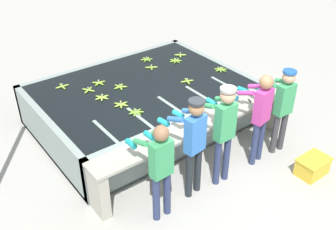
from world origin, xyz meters
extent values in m
plane|color=#A3A099|center=(0.00, 0.00, 0.00)|extent=(80.00, 80.00, 0.00)
cube|color=gray|center=(0.00, 1.94, 0.03)|extent=(4.04, 2.97, 0.06)
cube|color=gray|center=(0.00, 0.51, 0.42)|extent=(4.04, 0.12, 0.84)
cube|color=gray|center=(0.00, 3.36, 0.42)|extent=(4.04, 0.12, 0.84)
cube|color=gray|center=(-1.96, 1.94, 0.42)|extent=(0.12, 2.97, 0.84)
cube|color=gray|center=(1.96, 1.94, 0.42)|extent=(0.12, 2.97, 0.84)
cube|color=black|center=(0.00, 1.94, 0.45)|extent=(3.80, 2.73, 0.78)
cube|color=gray|center=(-1.35, 0.97, 0.42)|extent=(0.06, 0.80, 0.84)
cube|color=gray|center=(-0.67, 0.97, 0.42)|extent=(0.06, 0.80, 0.84)
cube|color=gray|center=(0.00, 0.97, 0.42)|extent=(0.06, 0.80, 0.84)
cube|color=gray|center=(0.67, 0.97, 0.42)|extent=(0.06, 0.80, 0.84)
cube|color=gray|center=(1.35, 0.97, 0.42)|extent=(0.06, 0.80, 0.84)
cube|color=#A8A393|center=(0.00, 0.23, 0.82)|extent=(4.04, 0.45, 0.05)
cube|color=#A8A393|center=(-1.92, 0.23, 0.40)|extent=(0.16, 0.41, 0.79)
cube|color=#A8A393|center=(1.92, 0.23, 0.40)|extent=(0.16, 0.41, 0.79)
cylinder|color=navy|center=(-1.32, -0.40, 0.40)|extent=(0.11, 0.11, 0.80)
cylinder|color=navy|center=(-1.12, -0.40, 0.40)|extent=(0.11, 0.11, 0.80)
cube|color=#38995B|center=(-1.22, -0.40, 1.09)|extent=(0.32, 0.18, 0.57)
sphere|color=#896042|center=(-1.22, -0.40, 1.51)|extent=(0.22, 0.22, 0.22)
cylinder|color=#38995B|center=(-1.39, -0.15, 1.29)|extent=(0.09, 0.31, 0.18)
cylinder|color=teal|center=(-1.39, 0.10, 1.12)|extent=(0.09, 0.20, 0.08)
cylinder|color=#38995B|center=(-1.07, -0.15, 1.29)|extent=(0.09, 0.31, 0.18)
cylinder|color=teal|center=(-1.07, 0.10, 1.12)|extent=(0.09, 0.20, 0.08)
cylinder|color=#1E2328|center=(-0.63, -0.31, 0.42)|extent=(0.11, 0.11, 0.85)
cylinder|color=#1E2328|center=(-0.43, -0.28, 0.42)|extent=(0.11, 0.11, 0.85)
cube|color=blue|center=(-0.53, -0.30, 1.15)|extent=(0.34, 0.21, 0.60)
sphere|color=#9E704C|center=(-0.53, -0.30, 1.59)|extent=(0.23, 0.23, 0.23)
cylinder|color=#282D33|center=(-0.53, -0.30, 1.70)|extent=(0.24, 0.24, 0.04)
cylinder|color=blue|center=(-0.72, -0.07, 1.36)|extent=(0.12, 0.32, 0.18)
cylinder|color=#1EA3AD|center=(-0.76, 0.18, 1.20)|extent=(0.11, 0.21, 0.08)
cylinder|color=blue|center=(-0.41, -0.03, 1.36)|extent=(0.12, 0.32, 0.18)
cylinder|color=#1EA3AD|center=(-0.44, 0.22, 1.20)|extent=(0.11, 0.21, 0.08)
cylinder|color=navy|center=(-0.08, -0.36, 0.43)|extent=(0.11, 0.11, 0.87)
cylinder|color=navy|center=(0.12, -0.36, 0.43)|extent=(0.11, 0.11, 0.87)
cube|color=#38995B|center=(0.02, -0.36, 1.18)|extent=(0.32, 0.17, 0.62)
sphere|color=tan|center=(0.02, -0.36, 1.63)|extent=(0.24, 0.24, 0.24)
cylinder|color=#9E9E99|center=(0.02, -0.36, 1.74)|extent=(0.25, 0.25, 0.04)
cylinder|color=#38995B|center=(-0.14, -0.11, 1.40)|extent=(0.08, 0.31, 0.18)
cylinder|color=#1EA3AD|center=(-0.13, 0.14, 1.23)|extent=(0.09, 0.20, 0.08)
cylinder|color=#38995B|center=(0.18, -0.11, 1.40)|extent=(0.08, 0.31, 0.18)
cylinder|color=#1EA3AD|center=(0.19, 0.14, 1.23)|extent=(0.09, 0.20, 0.08)
cylinder|color=navy|center=(0.78, -0.37, 0.42)|extent=(0.11, 0.11, 0.84)
cylinder|color=navy|center=(0.98, -0.34, 0.42)|extent=(0.11, 0.11, 0.84)
cube|color=#BC388E|center=(0.88, -0.35, 1.14)|extent=(0.34, 0.22, 0.60)
sphere|color=#9E704C|center=(0.88, -0.35, 1.59)|extent=(0.23, 0.23, 0.23)
cylinder|color=#BC388E|center=(0.68, -0.13, 1.36)|extent=(0.13, 0.32, 0.18)
cylinder|color=teal|center=(0.64, 0.11, 1.19)|extent=(0.12, 0.21, 0.08)
cylinder|color=#BC388E|center=(1.00, -0.08, 1.36)|extent=(0.13, 0.32, 0.18)
cylinder|color=teal|center=(0.95, 0.17, 1.19)|extent=(0.12, 0.21, 0.08)
cylinder|color=#38383D|center=(1.33, -0.36, 0.40)|extent=(0.11, 0.11, 0.80)
cylinder|color=#38383D|center=(1.53, -0.38, 0.40)|extent=(0.11, 0.11, 0.80)
cube|color=#38995B|center=(1.43, -0.37, 1.09)|extent=(0.33, 0.19, 0.57)
sphere|color=tan|center=(1.43, -0.37, 1.51)|extent=(0.22, 0.22, 0.22)
cylinder|color=#1E5199|center=(1.43, -0.37, 1.61)|extent=(0.23, 0.23, 0.04)
cylinder|color=#38995B|center=(1.29, -0.11, 1.29)|extent=(0.10, 0.31, 0.18)
cylinder|color=teal|center=(1.31, 0.14, 1.12)|extent=(0.10, 0.21, 0.08)
cylinder|color=#38995B|center=(1.61, -0.13, 1.29)|extent=(0.10, 0.31, 0.18)
cylinder|color=teal|center=(1.62, 0.12, 1.12)|extent=(0.10, 0.21, 0.08)
ellipsoid|color=#75A333|center=(1.67, 1.45, 0.86)|extent=(0.14, 0.15, 0.04)
ellipsoid|color=#75A333|center=(1.72, 1.43, 0.86)|extent=(0.07, 0.17, 0.04)
ellipsoid|color=#75A333|center=(1.76, 1.46, 0.86)|extent=(0.17, 0.11, 0.04)
ellipsoid|color=#75A333|center=(1.76, 1.51, 0.86)|extent=(0.17, 0.10, 0.04)
ellipsoid|color=#75A333|center=(1.73, 1.54, 0.86)|extent=(0.08, 0.17, 0.04)
ellipsoid|color=#75A333|center=(1.68, 1.53, 0.86)|extent=(0.13, 0.16, 0.04)
ellipsoid|color=#75A333|center=(1.66, 1.49, 0.86)|extent=(0.17, 0.04, 0.04)
cylinder|color=tan|center=(1.71, 1.49, 0.89)|extent=(0.03, 0.03, 0.04)
ellipsoid|color=#7FAD33|center=(1.19, 2.38, 0.86)|extent=(0.15, 0.14, 0.04)
ellipsoid|color=#7FAD33|center=(1.23, 2.36, 0.86)|extent=(0.04, 0.17, 0.04)
ellipsoid|color=#7FAD33|center=(1.27, 2.38, 0.86)|extent=(0.16, 0.13, 0.04)
ellipsoid|color=#7FAD33|center=(1.28, 2.43, 0.86)|extent=(0.17, 0.08, 0.04)
ellipsoid|color=#7FAD33|center=(1.25, 2.47, 0.86)|extent=(0.10, 0.17, 0.04)
ellipsoid|color=#7FAD33|center=(1.21, 2.46, 0.86)|extent=(0.11, 0.17, 0.04)
ellipsoid|color=#7FAD33|center=(1.18, 2.43, 0.86)|extent=(0.17, 0.07, 0.04)
cylinder|color=tan|center=(1.23, 2.41, 0.89)|extent=(0.03, 0.03, 0.04)
ellipsoid|color=#93BC3D|center=(-0.74, 1.57, 0.86)|extent=(0.12, 0.16, 0.04)
ellipsoid|color=#93BC3D|center=(-0.77, 1.52, 0.86)|extent=(0.17, 0.04, 0.04)
ellipsoid|color=#93BC3D|center=(-0.74, 1.47, 0.86)|extent=(0.11, 0.17, 0.04)
ellipsoid|color=#93BC3D|center=(-0.69, 1.48, 0.86)|extent=(0.12, 0.16, 0.04)
ellipsoid|color=#93BC3D|center=(-0.66, 1.53, 0.86)|extent=(0.17, 0.04, 0.04)
ellipsoid|color=#93BC3D|center=(-0.69, 1.57, 0.86)|extent=(0.11, 0.17, 0.04)
cylinder|color=tan|center=(-0.71, 1.52, 0.89)|extent=(0.03, 0.03, 0.04)
ellipsoid|color=#93BC3D|center=(-1.27, 2.74, 0.86)|extent=(0.04, 0.17, 0.04)
ellipsoid|color=#93BC3D|center=(-1.21, 2.80, 0.86)|extent=(0.17, 0.04, 0.04)
ellipsoid|color=#93BC3D|center=(-1.26, 2.85, 0.86)|extent=(0.04, 0.17, 0.04)
ellipsoid|color=#93BC3D|center=(-1.32, 2.80, 0.86)|extent=(0.17, 0.04, 0.04)
cylinder|color=tan|center=(-1.26, 2.80, 0.89)|extent=(0.03, 0.03, 0.04)
ellipsoid|color=#9EC642|center=(-0.89, 1.91, 0.86)|extent=(0.12, 0.16, 0.04)
ellipsoid|color=#9EC642|center=(-0.83, 1.90, 0.86)|extent=(0.11, 0.17, 0.04)
ellipsoid|color=#9EC642|center=(-0.81, 1.95, 0.86)|extent=(0.17, 0.04, 0.04)
ellipsoid|color=#9EC642|center=(-0.83, 2.00, 0.86)|extent=(0.12, 0.16, 0.04)
ellipsoid|color=#9EC642|center=(-0.89, 2.00, 0.86)|extent=(0.11, 0.17, 0.04)
ellipsoid|color=#9EC642|center=(-0.92, 1.95, 0.86)|extent=(0.17, 0.04, 0.04)
cylinder|color=tan|center=(-0.86, 1.95, 0.89)|extent=(0.03, 0.03, 0.04)
ellipsoid|color=#8CB738|center=(0.57, 2.49, 0.86)|extent=(0.16, 0.12, 0.04)
ellipsoid|color=#8CB738|center=(0.58, 2.41, 0.86)|extent=(0.12, 0.16, 0.04)
ellipsoid|color=#8CB738|center=(0.66, 2.43, 0.86)|extent=(0.16, 0.12, 0.04)
ellipsoid|color=#8CB738|center=(0.64, 2.50, 0.86)|extent=(0.12, 0.16, 0.04)
cylinder|color=tan|center=(0.61, 2.46, 0.89)|extent=(0.03, 0.03, 0.04)
ellipsoid|color=#75A333|center=(0.72, 2.83, 0.86)|extent=(0.16, 0.12, 0.04)
ellipsoid|color=#75A333|center=(0.76, 2.80, 0.86)|extent=(0.05, 0.17, 0.04)
ellipsoid|color=#75A333|center=(0.81, 2.83, 0.86)|extent=(0.17, 0.11, 0.04)
ellipsoid|color=#75A333|center=(0.81, 2.89, 0.86)|extent=(0.16, 0.12, 0.04)
ellipsoid|color=#75A333|center=(0.76, 2.91, 0.86)|extent=(0.05, 0.17, 0.04)
ellipsoid|color=#75A333|center=(0.71, 2.88, 0.86)|extent=(0.17, 0.11, 0.04)
cylinder|color=tan|center=(0.76, 2.86, 0.89)|extent=(0.03, 0.03, 0.04)
ellipsoid|color=#8CB738|center=(-0.33, 2.08, 0.86)|extent=(0.16, 0.13, 0.04)
ellipsoid|color=#8CB738|center=(-0.33, 2.14, 0.86)|extent=(0.16, 0.13, 0.04)
ellipsoid|color=#8CB738|center=(-0.39, 2.16, 0.86)|extent=(0.09, 0.17, 0.04)
ellipsoid|color=#8CB738|center=(-0.43, 2.11, 0.86)|extent=(0.17, 0.04, 0.04)
ellipsoid|color=#8CB738|center=(-0.39, 2.05, 0.86)|extent=(0.08, 0.17, 0.04)
cylinder|color=tan|center=(-0.38, 2.11, 0.89)|extent=(0.03, 0.03, 0.04)
ellipsoid|color=#93BC3D|center=(-0.90, 2.31, 0.86)|extent=(0.12, 0.16, 0.04)
ellipsoid|color=#93BC3D|center=(-0.88, 2.39, 0.86)|extent=(0.16, 0.12, 0.04)
ellipsoid|color=#93BC3D|center=(-0.96, 2.41, 0.86)|extent=(0.12, 0.16, 0.04)
ellipsoid|color=#93BC3D|center=(-0.98, 2.33, 0.86)|extent=(0.16, 0.12, 0.04)
cylinder|color=tan|center=(-0.93, 2.36, 0.89)|extent=(0.03, 0.03, 0.04)
ellipsoid|color=#8CB738|center=(-0.66, 2.54, 0.86)|extent=(0.15, 0.14, 0.04)
ellipsoid|color=#8CB738|center=(-0.67, 2.48, 0.86)|extent=(0.16, 0.12, 0.04)
ellipsoid|color=#8CB738|center=(-0.61, 2.45, 0.86)|extent=(0.07, 0.17, 0.04)
ellipsoid|color=#8CB738|center=(-0.57, 2.50, 0.86)|extent=(0.17, 0.05, 0.04)
ellipsoid|color=#8CB738|center=(-0.60, 2.56, 0.86)|extent=(0.10, 0.17, 0.04)
cylinder|color=tan|center=(-0.62, 2.51, 0.89)|extent=(0.03, 0.03, 0.04)
ellipsoid|color=#9EC642|center=(1.47, 2.63, 0.86)|extent=(0.16, 0.13, 0.04)
ellipsoid|color=#9EC642|center=(1.48, 2.55, 0.86)|extent=(0.13, 0.16, 0.04)
ellipsoid|color=#9EC642|center=(1.55, 2.56, 0.86)|extent=(0.16, 0.13, 0.04)
ellipsoid|color=#9EC642|center=(1.54, 2.64, 0.86)|extent=(0.13, 0.16, 0.04)
cylinder|color=tan|center=(1.51, 2.60, 0.89)|extent=(0.03, 0.03, 0.04)
ellipsoid|color=#75A333|center=(-0.70, 1.15, 0.86)|extent=(0.17, 0.06, 0.04)
ellipsoid|color=#75A333|center=(-0.68, 1.10, 0.86)|extent=(0.15, 0.14, 0.04)
ellipsoid|color=#75A333|center=(-0.64, 1.09, 0.86)|extent=(0.05, 0.17, 0.04)
ellipsoid|color=#75A333|center=(-0.60, 1.11, 0.86)|extent=(0.16, 0.12, 0.04)
ellipsoid|color=#75A333|center=(-0.59, 1.16, 0.86)|extent=(0.17, 0.09, 0.04)
ellipsoid|color=#75A333|center=(-0.62, 1.19, 0.86)|extent=(0.09, 0.17, 0.04)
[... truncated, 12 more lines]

